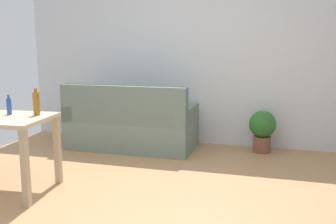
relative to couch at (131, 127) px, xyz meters
name	(u,v)px	position (x,y,z in m)	size (l,w,h in m)	color
ground_plane	(144,197)	(0.76, -1.59, -0.32)	(5.20, 4.40, 0.02)	tan
wall_rear	(193,51)	(0.76, 0.61, 1.04)	(5.20, 0.10, 2.70)	silver
couch	(131,127)	(0.00, 0.00, 0.00)	(1.75, 0.84, 0.92)	slate
potted_plant	(262,128)	(1.79, 0.31, 0.02)	(0.36, 0.36, 0.57)	brown
bottle_blue	(9,106)	(-0.61, -1.72, 0.54)	(0.05, 0.05, 0.20)	#2347A3
bottle_amber	(36,103)	(-0.32, -1.68, 0.57)	(0.07, 0.07, 0.27)	#9E6019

